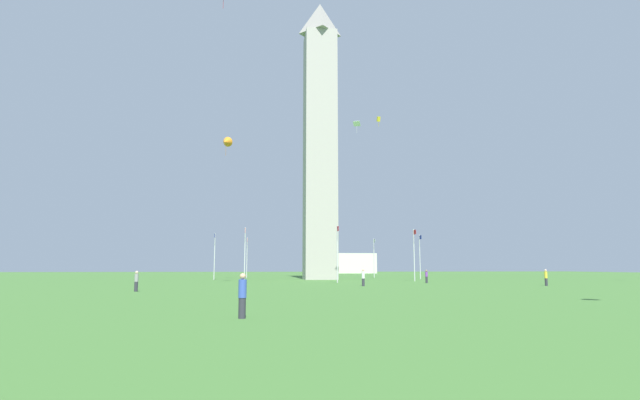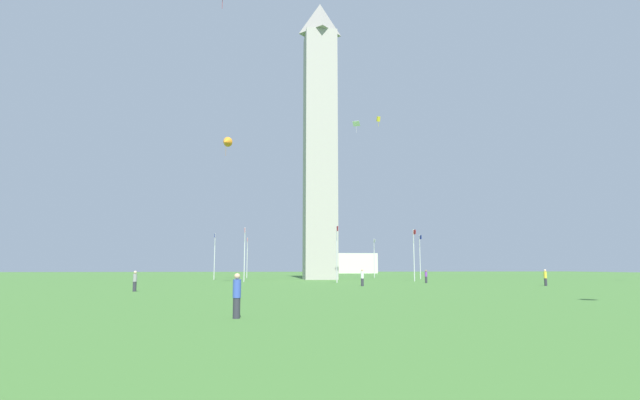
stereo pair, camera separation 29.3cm
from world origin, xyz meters
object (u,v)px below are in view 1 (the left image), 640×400
Objects in this scene: flagpole_n at (337,251)px; distant_building at (345,264)px; flagpole_nw at (245,252)px; person_purple_shirt at (427,276)px; flagpole_sw at (247,256)px; flagpole_ne at (414,252)px; person_blue_shirt at (242,296)px; kite_orange_delta at (226,142)px; kite_white_diamond at (357,124)px; flagpole_se at (374,256)px; flagpole_s at (309,256)px; flagpole_w at (215,254)px; person_gray_shirt at (136,281)px; kite_yellow_box at (379,119)px; flagpole_e at (420,255)px; person_yellow_shirt at (546,278)px; person_white_shirt at (363,278)px; obelisk_monument at (320,136)px.

distant_building is (-100.00, 19.52, -0.94)m from flagpole_n.
flagpole_nw is 4.50× the size of person_purple_shirt.
person_purple_shirt is at bearing 35.96° from flagpole_sw.
distant_building is at bearing 175.43° from flagpole_ne.
person_blue_shirt is 60.33m from kite_orange_delta.
flagpole_ne is at bearing -8.09° from person_purple_shirt.
flagpole_se is at bearing 162.36° from kite_white_diamond.
flagpole_w is (16.86, -16.86, 0.00)m from flagpole_s.
person_gray_shirt is 35.93m from person_purple_shirt.
flagpole_s is 4.53× the size of kite_yellow_box.
flagpole_e and flagpole_s have the same top height.
person_yellow_shirt is (18.48, 32.26, -3.19)m from flagpole_nw.
person_white_shirt reaches higher than person_blue_shirt.
kite_yellow_box reaches higher than distant_building.
kite_orange_delta is at bearing -36.67° from flagpole_s.
flagpole_ne is 4.83× the size of kite_white_diamond.
person_blue_shirt is at bearing 0.88° from flagpole_nw.
kite_white_diamond is at bearing -9.54° from distant_building.
flagpole_se is 1.00× the size of flagpole_nw.
person_white_shirt is at bearing 31.81° from flagpole_w.
flagpole_s is at bearing 180.00° from obelisk_monument.
flagpole_se is (-28.78, 11.92, 0.00)m from flagpole_n.
obelisk_monument is 26.98× the size of person_blue_shirt.
obelisk_monument is 36.58m from person_white_shirt.
distant_building is at bearing 163.59° from flagpole_s.
flagpole_e is 31.15m from flagpole_nw.
flagpole_n is at bearing 22.50° from flagpole_sw.
flagpole_ne is at bearing 67.50° from flagpole_w.
kite_white_diamond is at bearing -21.47° from person_white_shirt.
flagpole_sw is at bearing 5.36° from person_white_shirt.
person_gray_shirt is at bearing -51.75° from flagpole_ne.
flagpole_nw is at bearing -22.50° from flagpole_s.
kite_white_diamond reaches higher than person_gray_shirt.
person_yellow_shirt is 1.00× the size of person_blue_shirt.
person_white_shirt is 0.08× the size of distant_building.
person_gray_shirt is at bearing 119.02° from person_purple_shirt.
flagpole_w is (0.06, -16.86, -19.70)m from obelisk_monument.
distant_building is at bearing 166.78° from obelisk_monument.
flagpole_sw is at bearing -153.51° from kite_white_diamond.
kite_yellow_box is (20.68, 19.78, 20.36)m from flagpole_sw.
flagpole_w is at bearing -135.00° from flagpole_n.
obelisk_monument reaches higher than flagpole_n.
flagpole_se is 4.53× the size of kite_yellow_box.
person_white_shirt is 1.05× the size of person_gray_shirt.
person_blue_shirt reaches higher than person_purple_shirt.
person_blue_shirt is at bearing -10.50° from obelisk_monument.
flagpole_s is 38.16m from person_purple_shirt.
flagpole_nw is 0.32× the size of distant_building.
flagpole_w is at bearing -157.50° from flagpole_nw.
flagpole_s reaches higher than distant_building.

